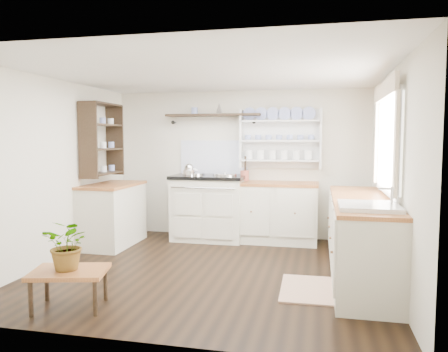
{
  "coord_description": "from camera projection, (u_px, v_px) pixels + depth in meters",
  "views": [
    {
      "loc": [
        1.24,
        -4.9,
        1.55
      ],
      "look_at": [
        0.11,
        0.25,
        1.1
      ],
      "focal_mm": 35.0,
      "sensor_mm": 36.0,
      "label": 1
    }
  ],
  "objects": [
    {
      "name": "belfast_sink",
      "position": [
        368.0,
        219.0,
        4.1
      ],
      "size": [
        0.55,
        0.6,
        0.45
      ],
      "color": "white",
      "rests_on": "right_cabinets"
    },
    {
      "name": "left_shelving",
      "position": [
        102.0,
        139.0,
        6.3
      ],
      "size": [
        0.28,
        0.8,
        1.05
      ],
      "primitive_type": "cube",
      "color": "black",
      "rests_on": "wall_left"
    },
    {
      "name": "center_table",
      "position": [
        69.0,
        275.0,
        3.98
      ],
      "size": [
        0.75,
        0.62,
        0.36
      ],
      "rotation": [
        0.0,
        0.0,
        0.24
      ],
      "color": "brown",
      "rests_on": "floor"
    },
    {
      "name": "right_cabinets",
      "position": [
        360.0,
        237.0,
        4.86
      ],
      "size": [
        0.62,
        2.43,
        0.9
      ],
      "color": "beige",
      "rests_on": "floor"
    },
    {
      "name": "left_cabinets",
      "position": [
        113.0,
        214.0,
        6.36
      ],
      "size": [
        0.62,
        1.13,
        0.9
      ],
      "color": "beige",
      "rests_on": "floor"
    },
    {
      "name": "aga_cooker",
      "position": [
        209.0,
        207.0,
        6.74
      ],
      "size": [
        1.11,
        0.77,
        1.02
      ],
      "color": "beige",
      "rests_on": "floor"
    },
    {
      "name": "plate_rack",
      "position": [
        281.0,
        138.0,
        6.71
      ],
      "size": [
        1.2,
        0.22,
        0.9
      ],
      "color": "white",
      "rests_on": "wall_back"
    },
    {
      "name": "back_cabinets",
      "position": [
        275.0,
        211.0,
        6.55
      ],
      "size": [
        1.27,
        0.63,
        0.9
      ],
      "color": "beige",
      "rests_on": "floor"
    },
    {
      "name": "utensil_crock",
      "position": [
        245.0,
        176.0,
        6.69
      ],
      "size": [
        0.13,
        0.13,
        0.15
      ],
      "primitive_type": "cylinder",
      "color": "#AB503E",
      "rests_on": "back_cabinets"
    },
    {
      "name": "ceiling",
      "position": [
        210.0,
        73.0,
        4.97
      ],
      "size": [
        4.0,
        3.8,
        0.01
      ],
      "primitive_type": "cube",
      "color": "white",
      "rests_on": "wall_back"
    },
    {
      "name": "window",
      "position": [
        386.0,
        137.0,
        4.76
      ],
      "size": [
        0.08,
        1.55,
        1.22
      ],
      "color": "white",
      "rests_on": "wall_right"
    },
    {
      "name": "wall_left",
      "position": [
        56.0,
        171.0,
        5.49
      ],
      "size": [
        0.02,
        3.8,
        2.3
      ],
      "primitive_type": "cube",
      "color": "silver",
      "rests_on": "ground"
    },
    {
      "name": "floor",
      "position": [
        210.0,
        270.0,
        5.16
      ],
      "size": [
        4.0,
        3.8,
        0.01
      ],
      "primitive_type": "cube",
      "color": "black",
      "rests_on": "ground"
    },
    {
      "name": "floor_rug",
      "position": [
        308.0,
        289.0,
        4.49
      ],
      "size": [
        0.57,
        0.86,
        0.02
      ],
      "primitive_type": "cube",
      "rotation": [
        0.0,
        0.0,
        0.02
      ],
      "color": "#9A7259",
      "rests_on": "floor"
    },
    {
      "name": "high_shelf",
      "position": [
        213.0,
        116.0,
        6.82
      ],
      "size": [
        1.5,
        0.29,
        0.16
      ],
      "color": "black",
      "rests_on": "wall_back"
    },
    {
      "name": "wall_back",
      "position": [
        240.0,
        164.0,
        6.92
      ],
      "size": [
        4.0,
        0.02,
        2.3
      ],
      "primitive_type": "cube",
      "color": "silver",
      "rests_on": "ground"
    },
    {
      "name": "potted_plant",
      "position": [
        68.0,
        245.0,
        3.96
      ],
      "size": [
        0.42,
        0.36,
        0.47
      ],
      "primitive_type": "imported",
      "rotation": [
        0.0,
        0.0,
        0.0
      ],
      "color": "#3F7233",
      "rests_on": "center_table"
    },
    {
      "name": "kettle",
      "position": [
        189.0,
        172.0,
        6.63
      ],
      "size": [
        0.19,
        0.19,
        0.24
      ],
      "primitive_type": null,
      "color": "silver",
      "rests_on": "aga_cooker"
    },
    {
      "name": "wall_right",
      "position": [
        392.0,
        177.0,
        4.64
      ],
      "size": [
        0.02,
        3.8,
        2.3
      ],
      "primitive_type": "cube",
      "color": "silver",
      "rests_on": "ground"
    }
  ]
}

